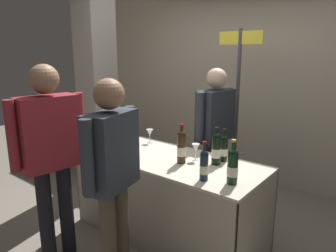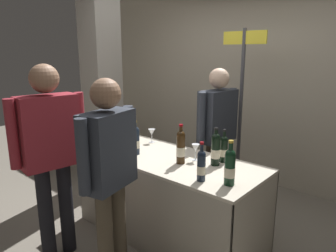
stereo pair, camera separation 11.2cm
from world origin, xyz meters
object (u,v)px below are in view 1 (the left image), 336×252
object	(u,v)px
tasting_table	(168,182)
taster_foreground_right	(112,167)
featured_wine_bottle	(233,165)
vendor_presenter	(215,126)
wine_glass_near_vendor	(196,148)
booth_signpost	(237,98)
wine_glass_mid	(113,133)
wine_glass_near_taster	(150,133)
display_bottle_0	(99,137)
concrete_pillar	(96,58)

from	to	relation	value
tasting_table	taster_foreground_right	distance (m)	0.84
featured_wine_bottle	vendor_presenter	xyz separation A→B (m)	(-0.70, 0.94, 0.01)
wine_glass_near_vendor	taster_foreground_right	bearing A→B (deg)	-100.17
taster_foreground_right	booth_signpost	bearing A→B (deg)	-12.67
featured_wine_bottle	booth_signpost	size ratio (longest dim) A/B	0.17
featured_wine_bottle	wine_glass_mid	bearing A→B (deg)	173.51
featured_wine_bottle	wine_glass_mid	size ratio (longest dim) A/B	2.48
featured_wine_bottle	wine_glass_near_vendor	size ratio (longest dim) A/B	2.25
vendor_presenter	wine_glass_near_taster	bearing A→B (deg)	-38.47
wine_glass_mid	vendor_presenter	xyz separation A→B (m)	(0.79, 0.77, 0.05)
featured_wine_bottle	display_bottle_0	world-z (taller)	featured_wine_bottle
featured_wine_bottle	vendor_presenter	size ratio (longest dim) A/B	0.21
featured_wine_bottle	wine_glass_near_vendor	world-z (taller)	featured_wine_bottle
concrete_pillar	wine_glass_mid	distance (m)	1.19
featured_wine_bottle	wine_glass_mid	distance (m)	1.51
taster_foreground_right	wine_glass_near_taster	bearing A→B (deg)	15.33
concrete_pillar	display_bottle_0	bearing A→B (deg)	-38.75
featured_wine_bottle	wine_glass_near_taster	xyz separation A→B (m)	(-1.19, 0.42, -0.03)
display_bottle_0	wine_glass_near_taster	world-z (taller)	display_bottle_0
vendor_presenter	taster_foreground_right	world-z (taller)	vendor_presenter
featured_wine_bottle	wine_glass_mid	world-z (taller)	featured_wine_bottle
concrete_pillar	booth_signpost	size ratio (longest dim) A/B	1.66
concrete_pillar	wine_glass_near_taster	world-z (taller)	concrete_pillar
featured_wine_bottle	wine_glass_near_taster	distance (m)	1.26
vendor_presenter	tasting_table	bearing A→B (deg)	2.16
wine_glass_near_taster	taster_foreground_right	xyz separation A→B (m)	(0.54, -1.00, 0.04)
booth_signpost	taster_foreground_right	bearing A→B (deg)	-89.79
vendor_presenter	booth_signpost	bearing A→B (deg)	179.10
tasting_table	vendor_presenter	bearing A→B (deg)	87.59
wine_glass_mid	taster_foreground_right	size ratio (longest dim) A/B	0.09
wine_glass_near_vendor	wine_glass_near_taster	xyz separation A→B (m)	(-0.69, 0.15, -0.00)
tasting_table	wine_glass_near_taster	world-z (taller)	wine_glass_near_taster
wine_glass_near_vendor	vendor_presenter	bearing A→B (deg)	106.55
display_bottle_0	wine_glass_near_vendor	distance (m)	0.97
concrete_pillar	vendor_presenter	bearing A→B (deg)	11.62
concrete_pillar	wine_glass_mid	size ratio (longest dim) A/B	24.30
vendor_presenter	taster_foreground_right	size ratio (longest dim) A/B	1.00
concrete_pillar	wine_glass_near_taster	bearing A→B (deg)	-10.29
taster_foreground_right	tasting_table	bearing A→B (deg)	-6.65
wine_glass_mid	taster_foreground_right	bearing A→B (deg)	-41.89
vendor_presenter	taster_foreground_right	xyz separation A→B (m)	(0.05, -1.53, -0.01)
wine_glass_near_taster	taster_foreground_right	world-z (taller)	taster_foreground_right
wine_glass_near_vendor	featured_wine_bottle	bearing A→B (deg)	-27.92
vendor_presenter	display_bottle_0	bearing A→B (deg)	-29.85
wine_glass_near_taster	display_bottle_0	bearing A→B (deg)	-113.16
wine_glass_mid	concrete_pillar	bearing A→B (deg)	150.57
display_bottle_0	taster_foreground_right	size ratio (longest dim) A/B	0.21
tasting_table	featured_wine_bottle	distance (m)	0.84
vendor_presenter	wine_glass_near_vendor	bearing A→B (deg)	21.12
wine_glass_near_vendor	wine_glass_near_taster	size ratio (longest dim) A/B	1.03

